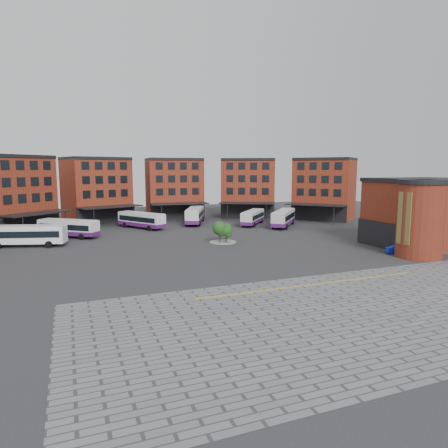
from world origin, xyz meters
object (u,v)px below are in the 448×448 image
object	(u,v)px
tree_island	(224,231)
bus_a	(26,234)
bus_f	(283,218)
blue_car	(400,250)
bus_c	(141,220)
bus_d	(195,215)
bus_e	(253,217)
bus_b	(68,228)

from	to	relation	value
tree_island	bus_a	bearing A→B (deg)	164.63
bus_f	bus_a	bearing A→B (deg)	-134.26
tree_island	blue_car	size ratio (longest dim) A/B	1.19
tree_island	bus_a	size ratio (longest dim) A/B	0.37
tree_island	bus_c	world-z (taller)	tree_island
bus_a	bus_d	size ratio (longest dim) A/B	0.95
tree_island	bus_c	size ratio (longest dim) A/B	0.39
tree_island	bus_c	xyz separation A→B (m)	(-9.77, 20.85, -0.24)
bus_d	bus_e	world-z (taller)	bus_d
tree_island	bus_e	distance (m)	22.11
bus_d	bus_e	bearing A→B (deg)	-6.30
bus_b	bus_f	bearing A→B (deg)	-53.69
blue_car	bus_d	bearing A→B (deg)	54.50
bus_f	blue_car	world-z (taller)	bus_f
bus_b	bus_e	xyz separation A→B (m)	(37.20, 2.64, -0.04)
tree_island	bus_d	xyz separation A→B (m)	(2.53, 23.78, -0.08)
bus_e	blue_car	world-z (taller)	bus_e
blue_car	bus_b	bearing A→B (deg)	85.06
bus_b	bus_e	bearing A→B (deg)	-46.69
bus_d	bus_f	distance (m)	19.40
bus_a	bus_f	bearing A→B (deg)	-68.35
tree_island	blue_car	xyz separation A→B (m)	(20.07, -17.31, -1.39)
bus_c	bus_b	bearing A→B (deg)	172.11
bus_b	blue_car	xyz separation A→B (m)	(43.68, -32.10, -1.11)
bus_b	bus_c	world-z (taller)	bus_c
bus_a	bus_c	world-z (taller)	bus_a
bus_d	bus_c	bearing A→B (deg)	-143.09
bus_d	blue_car	size ratio (longest dim) A/B	3.43
tree_island	bus_d	world-z (taller)	tree_island
tree_island	bus_d	size ratio (longest dim) A/B	0.35
tree_island	bus_f	size ratio (longest dim) A/B	0.40
tree_island	bus_b	bearing A→B (deg)	147.93
bus_b	bus_f	distance (m)	42.07
bus_a	blue_car	distance (m)	55.99
bus_d	bus_f	bearing A→B (deg)	-11.51
bus_d	blue_car	bearing A→B (deg)	-43.34
blue_car	tree_island	bearing A→B (deg)	80.60
bus_a	bus_b	xyz separation A→B (m)	(6.15, 6.61, -0.25)
tree_island	bus_f	world-z (taller)	tree_island
bus_e	tree_island	bearing A→B (deg)	-88.04
blue_car	bus_a	bearing A→B (deg)	94.29
bus_c	bus_f	distance (m)	29.36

